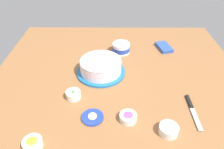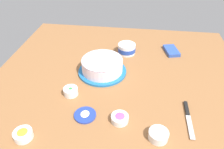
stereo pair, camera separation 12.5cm
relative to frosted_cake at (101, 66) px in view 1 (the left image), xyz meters
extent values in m
plane|color=#936038|center=(-0.10, -0.11, -0.05)|extent=(1.54, 1.54, 0.00)
cylinder|color=#1E6BB2|center=(0.00, 0.00, -0.04)|extent=(0.30, 0.30, 0.01)
cylinder|color=brown|center=(0.00, 0.00, 0.00)|extent=(0.23, 0.23, 0.06)
cylinder|color=white|center=(0.00, 0.00, 0.00)|extent=(0.25, 0.25, 0.07)
ellipsoid|color=white|center=(0.00, 0.00, 0.04)|extent=(0.25, 0.25, 0.03)
cylinder|color=white|center=(0.25, -0.13, -0.01)|extent=(0.12, 0.12, 0.07)
cylinder|color=#2347B2|center=(0.25, -0.13, -0.02)|extent=(0.12, 0.12, 0.03)
cylinder|color=white|center=(0.25, -0.13, 0.01)|extent=(0.11, 0.11, 0.01)
cylinder|color=#233DAD|center=(-0.37, 0.02, -0.04)|extent=(0.11, 0.11, 0.01)
ellipsoid|color=white|center=(-0.37, 0.02, -0.04)|extent=(0.05, 0.04, 0.01)
cube|color=silver|center=(-0.38, -0.48, -0.04)|extent=(0.14, 0.02, 0.00)
cube|color=black|center=(-0.26, -0.48, -0.04)|extent=(0.10, 0.02, 0.01)
cylinder|color=white|center=(-0.45, -0.33, -0.03)|extent=(0.09, 0.09, 0.04)
cylinder|color=orange|center=(-0.45, -0.33, -0.03)|extent=(0.07, 0.07, 0.01)
ellipsoid|color=orange|center=(-0.45, -0.33, -0.02)|extent=(0.06, 0.06, 0.02)
cylinder|color=white|center=(-0.38, -0.15, -0.03)|extent=(0.08, 0.08, 0.03)
cylinder|color=#B251C6|center=(-0.38, -0.15, -0.03)|extent=(0.07, 0.07, 0.01)
ellipsoid|color=#B251C6|center=(-0.38, -0.15, -0.02)|extent=(0.06, 0.06, 0.02)
cylinder|color=white|center=(-0.23, 0.14, -0.03)|extent=(0.08, 0.08, 0.04)
cylinder|color=green|center=(-0.23, 0.14, -0.02)|extent=(0.07, 0.07, 0.01)
ellipsoid|color=green|center=(-0.23, 0.14, -0.02)|extent=(0.06, 0.06, 0.02)
cylinder|color=white|center=(-0.53, 0.26, -0.03)|extent=(0.08, 0.08, 0.04)
cylinder|color=yellow|center=(-0.53, 0.26, -0.03)|extent=(0.07, 0.07, 0.01)
ellipsoid|color=yellow|center=(-0.53, 0.26, -0.02)|extent=(0.06, 0.06, 0.02)
cube|color=#2D51B2|center=(0.31, -0.45, -0.04)|extent=(0.16, 0.12, 0.02)
camera|label=1|loc=(-1.07, -0.08, 0.74)|focal=34.06mm
camera|label=2|loc=(-1.06, -0.20, 0.74)|focal=34.06mm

